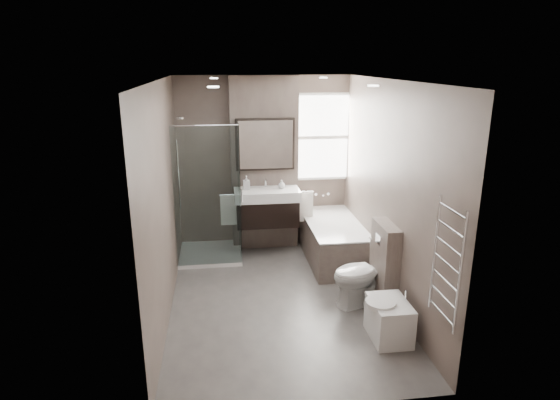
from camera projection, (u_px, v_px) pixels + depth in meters
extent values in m
cube|color=#5A5653|center=(280.00, 301.00, 5.73)|extent=(2.65, 3.85, 0.05)
cube|color=silver|center=(280.00, 78.00, 4.97)|extent=(2.65, 3.85, 0.05)
cube|color=#685950|center=(263.00, 162.00, 7.18)|extent=(2.65, 0.05, 2.60)
cube|color=#685950|center=(313.00, 268.00, 3.53)|extent=(2.65, 0.05, 2.60)
cube|color=#685950|center=(162.00, 202.00, 5.19)|extent=(0.05, 3.85, 2.60)
cube|color=#685950|center=(391.00, 193.00, 5.52)|extent=(0.05, 3.85, 2.60)
cube|color=#62554E|center=(264.00, 164.00, 7.04)|extent=(1.00, 0.25, 2.60)
cube|color=black|center=(267.00, 212.00, 6.89)|extent=(0.90, 0.45, 0.38)
cube|color=white|center=(267.00, 195.00, 6.81)|extent=(0.95, 0.47, 0.15)
cylinder|color=silver|center=(266.00, 183.00, 6.94)|extent=(0.03, 0.03, 0.12)
cylinder|color=silver|center=(266.00, 180.00, 6.86)|extent=(0.02, 0.12, 0.02)
cube|color=black|center=(265.00, 144.00, 6.80)|extent=(0.86, 0.06, 0.76)
cube|color=white|center=(265.00, 145.00, 6.76)|extent=(0.80, 0.02, 0.70)
cube|color=white|center=(229.00, 210.00, 6.78)|extent=(0.24, 0.06, 0.44)
cube|color=white|center=(305.00, 207.00, 6.92)|extent=(0.24, 0.06, 0.44)
cube|color=white|center=(211.00, 254.00, 6.99)|extent=(0.90, 0.90, 0.06)
cube|color=white|center=(207.00, 198.00, 6.28)|extent=(0.88, 0.01, 1.94)
cube|color=white|center=(239.00, 188.00, 6.76)|extent=(0.01, 0.88, 1.94)
cylinder|color=silver|center=(178.00, 175.00, 6.59)|extent=(0.02, 0.02, 1.00)
cube|color=#62554E|center=(333.00, 241.00, 6.81)|extent=(0.75, 1.60, 0.55)
cube|color=white|center=(333.00, 223.00, 6.73)|extent=(0.75, 1.60, 0.03)
cube|color=white|center=(333.00, 227.00, 6.75)|extent=(0.61, 1.42, 0.12)
cube|color=white|center=(322.00, 137.00, 7.14)|extent=(0.98, 0.04, 1.33)
cube|color=white|center=(322.00, 137.00, 7.12)|extent=(0.90, 0.01, 1.25)
cube|color=white|center=(322.00, 137.00, 7.12)|extent=(0.90, 0.01, 0.05)
imported|color=white|center=(364.00, 273.00, 5.52)|extent=(0.86, 0.64, 0.78)
cube|color=#62554E|center=(384.00, 264.00, 5.50)|extent=(0.18, 0.55, 1.00)
cube|color=silver|center=(378.00, 239.00, 5.39)|extent=(0.01, 0.16, 0.11)
cube|color=white|center=(389.00, 320.00, 4.87)|extent=(0.38, 0.52, 0.42)
cylinder|color=white|center=(381.00, 303.00, 4.80)|extent=(0.31, 0.31, 0.05)
cylinder|color=silver|center=(406.00, 295.00, 4.81)|extent=(0.02, 0.02, 0.10)
cylinder|color=silver|center=(460.00, 275.00, 3.83)|extent=(0.03, 0.03, 1.10)
cylinder|color=silver|center=(435.00, 253.00, 4.26)|extent=(0.03, 0.03, 1.10)
cube|color=silver|center=(447.00, 263.00, 4.04)|extent=(0.02, 0.46, 1.00)
imported|color=white|center=(246.00, 183.00, 6.76)|extent=(0.09, 0.09, 0.21)
imported|color=white|center=(282.00, 184.00, 6.83)|extent=(0.10, 0.10, 0.13)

